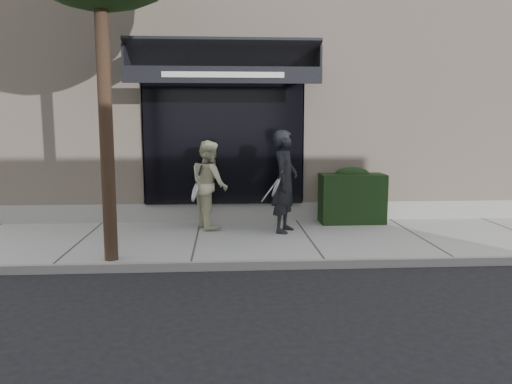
{
  "coord_description": "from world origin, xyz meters",
  "views": [
    {
      "loc": [
        -1.5,
        -8.69,
        2.18
      ],
      "look_at": [
        -0.9,
        0.6,
        0.86
      ],
      "focal_mm": 35.0,
      "sensor_mm": 36.0,
      "label": 1
    }
  ],
  "objects": [
    {
      "name": "hedge",
      "position": [
        1.1,
        1.25,
        0.66
      ],
      "size": [
        1.3,
        0.7,
        1.14
      ],
      "color": "black",
      "rests_on": "sidewalk"
    },
    {
      "name": "sidewalk",
      "position": [
        0.0,
        0.0,
        0.06
      ],
      "size": [
        20.0,
        3.0,
        0.12
      ],
      "primitive_type": "cube",
      "color": "#969691",
      "rests_on": "ground"
    },
    {
      "name": "pedestrian_front",
      "position": [
        -0.38,
        0.44,
        1.07
      ],
      "size": [
        0.83,
        1.0,
        1.9
      ],
      "color": "black",
      "rests_on": "sidewalk"
    },
    {
      "name": "building_facade",
      "position": [
        -0.01,
        4.96,
        2.74
      ],
      "size": [
        14.3,
        8.04,
        5.64
      ],
      "color": "beige",
      "rests_on": "ground"
    },
    {
      "name": "curb",
      "position": [
        0.0,
        -1.55,
        0.07
      ],
      "size": [
        20.0,
        0.1,
        0.14
      ],
      "primitive_type": "cube",
      "color": "gray",
      "rests_on": "ground"
    },
    {
      "name": "ground",
      "position": [
        0.0,
        0.0,
        0.0
      ],
      "size": [
        80.0,
        80.0,
        0.0
      ],
      "primitive_type": "plane",
      "color": "black",
      "rests_on": "ground"
    },
    {
      "name": "pedestrian_back",
      "position": [
        -1.79,
        0.9,
        0.97
      ],
      "size": [
        0.9,
        1.01,
        1.71
      ],
      "color": "beige",
      "rests_on": "sidewalk"
    }
  ]
}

